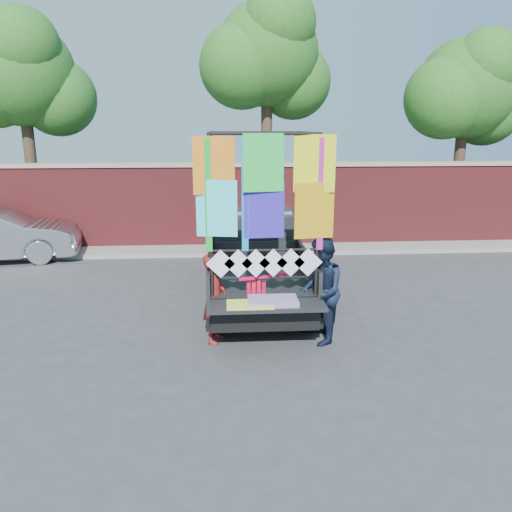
{
  "coord_description": "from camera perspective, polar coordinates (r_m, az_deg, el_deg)",
  "views": [
    {
      "loc": [
        -0.48,
        -8.3,
        3.63
      ],
      "look_at": [
        0.1,
        0.13,
        1.45
      ],
      "focal_mm": 35.0,
      "sensor_mm": 36.0,
      "label": 1
    }
  ],
  "objects": [
    {
      "name": "streamer_bundle",
      "position": [
        8.51,
        0.58,
        -3.71
      ],
      "size": [
        1.01,
        0.34,
        0.71
      ],
      "color": "#F60D37",
      "rests_on": "ground"
    },
    {
      "name": "man",
      "position": [
        8.61,
        7.4,
        -3.98
      ],
      "size": [
        0.75,
        0.94,
        1.85
      ],
      "primitive_type": "imported",
      "rotation": [
        0.0,
        0.0,
        -1.63
      ],
      "color": "black",
      "rests_on": "ground"
    },
    {
      "name": "curb",
      "position": [
        15.04,
        -2.0,
        0.71
      ],
      "size": [
        30.0,
        1.2,
        0.12
      ],
      "primitive_type": "cube",
      "color": "gray",
      "rests_on": "ground"
    },
    {
      "name": "tree_right",
      "position": [
        18.3,
        23.04,
        16.88
      ],
      "size": [
        4.2,
        3.3,
        6.62
      ],
      "color": "#38281C",
      "rests_on": "ground"
    },
    {
      "name": "woman",
      "position": [
        8.63,
        -4.74,
        -4.82
      ],
      "size": [
        0.51,
        0.65,
        1.58
      ],
      "primitive_type": "imported",
      "rotation": [
        0.0,
        0.0,
        1.32
      ],
      "color": "maroon",
      "rests_on": "ground"
    },
    {
      "name": "tree_left",
      "position": [
        17.54,
        -25.24,
        18.01
      ],
      "size": [
        4.2,
        3.3,
        7.05
      ],
      "color": "#38281C",
      "rests_on": "ground"
    },
    {
      "name": "tree_mid",
      "position": [
        16.62,
        1.36,
        21.6
      ],
      "size": [
        4.2,
        3.3,
        7.73
      ],
      "color": "#38281C",
      "rests_on": "ground"
    },
    {
      "name": "pickup_truck",
      "position": [
        11.06,
        -0.26,
        0.14
      ],
      "size": [
        2.25,
        5.66,
        3.56
      ],
      "color": "black",
      "rests_on": "ground"
    },
    {
      "name": "ground",
      "position": [
        9.07,
        -0.59,
        -9.14
      ],
      "size": [
        90.0,
        90.0,
        0.0
      ],
      "primitive_type": "plane",
      "color": "#38383A",
      "rests_on": "ground"
    },
    {
      "name": "brick_wall",
      "position": [
        15.48,
        -2.14,
        5.88
      ],
      "size": [
        30.0,
        0.45,
        2.61
      ],
      "color": "maroon",
      "rests_on": "ground"
    }
  ]
}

